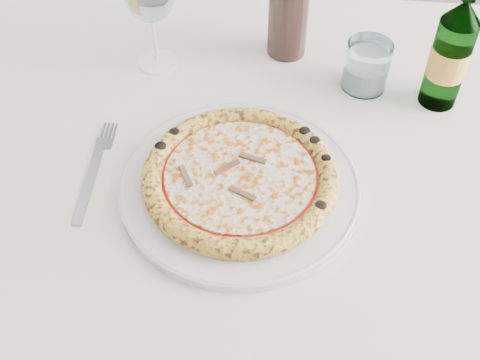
{
  "coord_description": "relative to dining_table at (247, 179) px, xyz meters",
  "views": [
    {
      "loc": [
        0.07,
        -0.85,
        1.41
      ],
      "look_at": [
        0.01,
        -0.29,
        0.78
      ],
      "focal_mm": 45.0,
      "sensor_mm": 36.0,
      "label": 1
    }
  ],
  "objects": [
    {
      "name": "floor",
      "position": [
        -0.01,
        0.19,
        -0.68
      ],
      "size": [
        5.0,
        6.0,
        0.02
      ],
      "primitive_type": "cube",
      "color": "#606060",
      "rests_on": "ground"
    },
    {
      "name": "dining_table",
      "position": [
        0.0,
        0.0,
        0.0
      ],
      "size": [
        1.46,
        0.87,
        0.76
      ],
      "color": "olive",
      "rests_on": "floor"
    },
    {
      "name": "plate",
      "position": [
        0.0,
        -0.1,
        0.1
      ],
      "size": [
        0.34,
        0.34,
        0.02
      ],
      "color": "silver",
      "rests_on": "dining_table"
    },
    {
      "name": "pizza",
      "position": [
        -0.0,
        -0.1,
        0.11
      ],
      "size": [
        0.28,
        0.28,
        0.03
      ],
      "color": "tan",
      "rests_on": "plate"
    },
    {
      "name": "fork",
      "position": [
        -0.22,
        -0.09,
        0.09
      ],
      "size": [
        0.03,
        0.21,
        0.0
      ],
      "color": "gray",
      "rests_on": "dining_table"
    },
    {
      "name": "tumbler",
      "position": [
        0.18,
        0.15,
        0.12
      ],
      "size": [
        0.07,
        0.07,
        0.08
      ],
      "color": "white",
      "rests_on": "dining_table"
    },
    {
      "name": "beer_bottle",
      "position": [
        0.3,
        0.13,
        0.18
      ],
      "size": [
        0.06,
        0.06,
        0.23
      ],
      "color": "#2F662C",
      "rests_on": "dining_table"
    }
  ]
}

